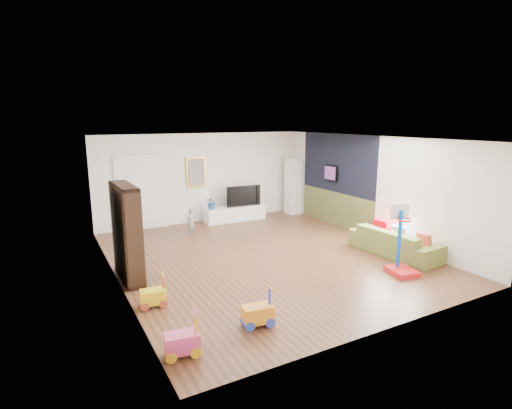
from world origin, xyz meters
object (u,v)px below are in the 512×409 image
bookshelf (127,233)px  sofa (394,242)px  media_console (235,213)px  basketball_hoop (404,240)px

bookshelf → sofa: bookshelf is taller
bookshelf → sofa: size_ratio=0.89×
bookshelf → sofa: bearing=-15.8°
media_console → bookshelf: size_ratio=1.02×
sofa → basketball_hoop: 1.27m
bookshelf → basketball_hoop: size_ratio=1.31×
media_console → sofa: (1.87, -4.69, 0.09)m
media_console → bookshelf: 5.05m
media_console → sofa: bearing=-67.3°
sofa → basketball_hoop: size_ratio=1.48×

